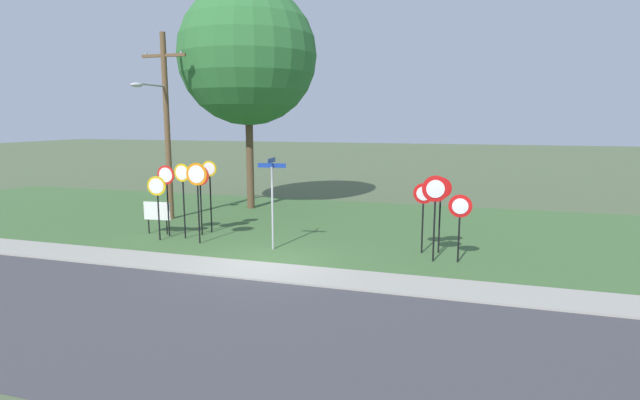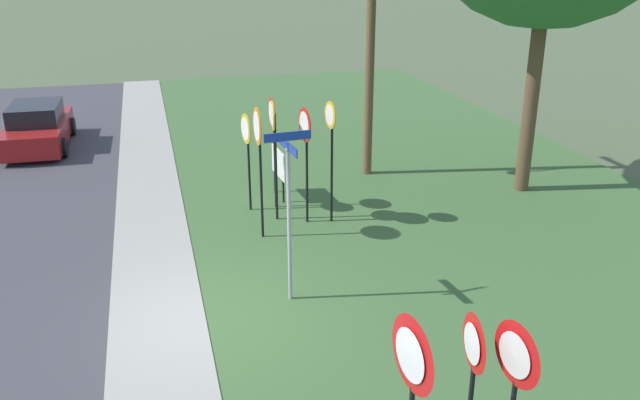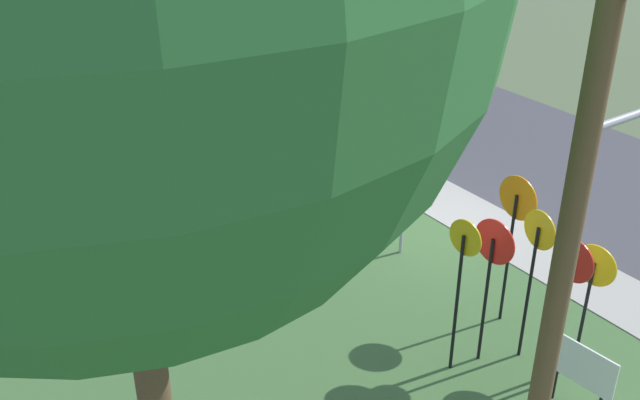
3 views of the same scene
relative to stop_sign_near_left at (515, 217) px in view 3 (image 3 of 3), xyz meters
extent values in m
plane|color=#4C5B3D|center=(3.17, -1.52, -2.16)|extent=(160.00, 160.00, 0.00)
cube|color=#3D3D42|center=(3.17, -6.32, -2.16)|extent=(44.00, 6.40, 0.01)
cube|color=#99968C|center=(3.17, -2.32, -2.13)|extent=(44.00, 1.60, 0.06)
cube|color=#3D6033|center=(3.17, 4.48, -2.14)|extent=(44.00, 12.00, 0.04)
cylinder|color=black|center=(0.00, 0.03, -0.85)|extent=(0.06, 0.06, 2.54)
cylinder|color=orange|center=(0.00, -0.01, 0.36)|extent=(0.80, 0.04, 0.80)
cylinder|color=white|center=(0.00, -0.03, 0.36)|extent=(0.62, 0.02, 0.62)
cylinder|color=black|center=(-1.65, 0.03, -1.09)|extent=(0.06, 0.06, 2.06)
cylinder|color=gold|center=(-1.65, -0.01, -0.12)|extent=(0.70, 0.13, 0.71)
cylinder|color=white|center=(-1.65, -0.03, -0.12)|extent=(0.55, 0.09, 0.55)
cylinder|color=black|center=(-0.57, 1.17, -0.94)|extent=(0.06, 0.06, 2.35)
cylinder|color=red|center=(-0.57, 1.13, 0.18)|extent=(0.76, 0.10, 0.76)
cylinder|color=white|center=(-0.57, 1.11, 0.18)|extent=(0.59, 0.06, 0.60)
cylinder|color=black|center=(-0.46, 1.72, -0.85)|extent=(0.06, 0.06, 2.55)
cylinder|color=gold|center=(-0.46, 1.68, 0.38)|extent=(0.60, 0.09, 0.60)
cylinder|color=white|center=(-0.46, 1.66, 0.38)|extent=(0.47, 0.06, 0.47)
cylinder|color=black|center=(-1.67, 0.66, -0.93)|extent=(0.06, 0.06, 2.39)
cylinder|color=red|center=(-1.67, 0.61, 0.21)|extent=(0.71, 0.03, 0.71)
cylinder|color=white|center=(-1.67, 0.60, 0.21)|extent=(0.56, 0.01, 0.56)
cylinder|color=black|center=(-0.90, 0.53, -0.87)|extent=(0.06, 0.06, 2.51)
cylinder|color=gold|center=(-0.90, 0.49, 0.33)|extent=(0.66, 0.08, 0.66)
cylinder|color=white|center=(-0.90, 0.47, 0.33)|extent=(0.51, 0.05, 0.52)
cylinder|color=black|center=(8.14, 0.12, -0.94)|extent=(0.06, 0.06, 2.37)
cone|color=red|center=(8.14, 0.08, 0.16)|extent=(0.81, 0.13, 0.81)
cone|color=white|center=(8.14, 0.06, 0.16)|extent=(0.55, 0.09, 0.55)
cylinder|color=black|center=(8.24, 1.20, -1.00)|extent=(0.06, 0.06, 2.24)
cone|color=red|center=(8.24, 1.16, 0.04)|extent=(0.71, 0.12, 0.71)
cone|color=silver|center=(8.24, 1.14, 0.04)|extent=(0.48, 0.08, 0.48)
cylinder|color=black|center=(7.70, 1.02, -1.09)|extent=(0.06, 0.06, 2.06)
cone|color=red|center=(7.70, 0.98, -0.13)|extent=(0.67, 0.10, 0.67)
cone|color=white|center=(7.70, 0.96, -0.13)|extent=(0.46, 0.07, 0.46)
cylinder|color=black|center=(8.88, 0.25, -1.20)|extent=(0.06, 0.06, 1.84)
cone|color=red|center=(8.88, 0.21, -0.35)|extent=(0.71, 0.05, 0.71)
cone|color=white|center=(8.88, 0.19, -0.35)|extent=(0.48, 0.03, 0.48)
cylinder|color=#9EA0A8|center=(2.81, 0.03, -0.73)|extent=(0.07, 0.07, 2.78)
cylinder|color=#9EA0A8|center=(2.81, 0.03, 0.68)|extent=(0.09, 0.09, 0.03)
cube|color=navy|center=(2.81, 0.03, 0.74)|extent=(0.96, 0.11, 0.15)
cube|color=navy|center=(2.81, 0.03, 0.91)|extent=(0.10, 0.81, 0.15)
cylinder|color=brown|center=(-3.53, 3.61, 1.88)|extent=(0.24, 0.24, 8.00)
cylinder|color=black|center=(-1.93, 0.90, -1.85)|extent=(0.05, 0.05, 0.55)
cube|color=white|center=(-2.31, 0.87, -1.22)|extent=(1.10, 0.12, 0.70)
cylinder|color=brown|center=(-1.25, 7.08, 0.74)|extent=(0.36, 0.36, 5.73)
cube|color=maroon|center=(15.92, -5.99, -1.66)|extent=(4.21, 1.72, 0.68)
cube|color=black|center=(15.92, -5.99, -1.04)|extent=(2.11, 1.46, 0.56)
cylinder|color=black|center=(17.22, -5.13, -1.85)|extent=(0.60, 0.18, 0.60)
cylinder|color=black|center=(17.22, -6.85, -1.85)|extent=(0.60, 0.18, 0.60)
cylinder|color=black|center=(14.62, -5.12, -1.85)|extent=(0.60, 0.18, 0.60)
cylinder|color=black|center=(14.61, -6.84, -1.85)|extent=(0.60, 0.18, 0.60)
camera|label=1|loc=(9.05, -15.06, 2.23)|focal=27.60mm
camera|label=2|loc=(13.15, -2.15, 3.86)|focal=37.29mm
camera|label=3|loc=(-7.22, 9.10, 6.20)|focal=41.95mm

